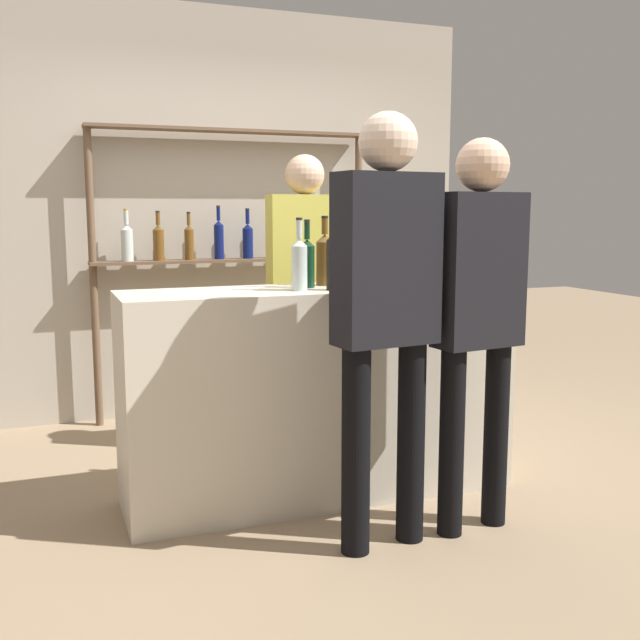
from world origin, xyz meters
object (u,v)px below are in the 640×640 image
at_px(wine_glass, 457,259).
at_px(server_behind_counter, 305,277).
at_px(counter_bottle_2, 400,262).
at_px(counter_bottle_3, 450,257).
at_px(customer_center, 386,294).
at_px(counter_bottle_1, 299,263).
at_px(customer_right, 478,300).
at_px(counter_bottle_5, 334,259).
at_px(ice_bucket, 414,261).
at_px(counter_bottle_4, 307,262).
at_px(counter_bottle_0, 325,258).

relative_size(wine_glass, server_behind_counter, 0.09).
bearing_deg(counter_bottle_2, counter_bottle_3, 12.47).
distance_m(customer_center, server_behind_counter, 1.38).
relative_size(counter_bottle_1, customer_right, 0.20).
xyz_separation_m(counter_bottle_5, ice_bucket, (0.53, 0.20, -0.03)).
distance_m(counter_bottle_4, customer_center, 0.70).
relative_size(counter_bottle_0, ice_bucket, 1.54).
xyz_separation_m(counter_bottle_0, server_behind_counter, (0.12, 0.61, -0.15)).
bearing_deg(server_behind_counter, counter_bottle_2, 19.48).
bearing_deg(customer_center, counter_bottle_0, -8.63).
bearing_deg(counter_bottle_2, customer_right, -80.65).
height_order(counter_bottle_0, counter_bottle_4, counter_bottle_0).
bearing_deg(ice_bucket, server_behind_counter, 120.11).
xyz_separation_m(counter_bottle_3, server_behind_counter, (-0.55, 0.72, -0.15)).
height_order(counter_bottle_5, customer_right, customer_right).
distance_m(counter_bottle_1, counter_bottle_5, 0.17).
bearing_deg(counter_bottle_1, wine_glass, 12.09).
relative_size(counter_bottle_1, counter_bottle_3, 0.98).
bearing_deg(counter_bottle_4, wine_glass, 5.69).
distance_m(counter_bottle_0, customer_center, 0.77).
relative_size(counter_bottle_2, wine_glass, 2.01).
bearing_deg(counter_bottle_3, counter_bottle_0, 171.17).
distance_m(counter_bottle_1, server_behind_counter, 0.88).
relative_size(counter_bottle_2, counter_bottle_4, 0.96).
relative_size(counter_bottle_2, counter_bottle_5, 0.84).
height_order(counter_bottle_5, ice_bucket, counter_bottle_5).
bearing_deg(counter_bottle_0, counter_bottle_3, -8.83).
bearing_deg(counter_bottle_5, customer_right, -47.71).
xyz_separation_m(counter_bottle_2, counter_bottle_5, (-0.38, -0.05, 0.02)).
xyz_separation_m(counter_bottle_1, counter_bottle_2, (0.54, 0.02, -0.01)).
bearing_deg(counter_bottle_1, customer_center, -72.62).
height_order(counter_bottle_3, ice_bucket, counter_bottle_3).
distance_m(counter_bottle_3, server_behind_counter, 0.91).
bearing_deg(counter_bottle_3, customer_right, -110.13).
relative_size(counter_bottle_1, wine_glass, 2.16).
bearing_deg(counter_bottle_1, customer_right, -41.14).
relative_size(counter_bottle_2, server_behind_counter, 0.18).
xyz_separation_m(counter_bottle_1, counter_bottle_5, (0.16, -0.03, 0.01)).
relative_size(counter_bottle_4, wine_glass, 2.09).
height_order(counter_bottle_5, wine_glass, counter_bottle_5).
bearing_deg(counter_bottle_4, counter_bottle_5, -63.22).
xyz_separation_m(counter_bottle_0, counter_bottle_3, (0.66, -0.10, -0.00)).
height_order(wine_glass, server_behind_counter, server_behind_counter).
distance_m(counter_bottle_1, customer_center, 0.60).
height_order(counter_bottle_4, counter_bottle_5, counter_bottle_5).
height_order(counter_bottle_1, customer_center, customer_center).
bearing_deg(wine_glass, counter_bottle_5, -163.38).
distance_m(counter_bottle_5, ice_bucket, 0.57).
distance_m(counter_bottle_2, customer_center, 0.69).
distance_m(counter_bottle_3, counter_bottle_5, 0.72).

